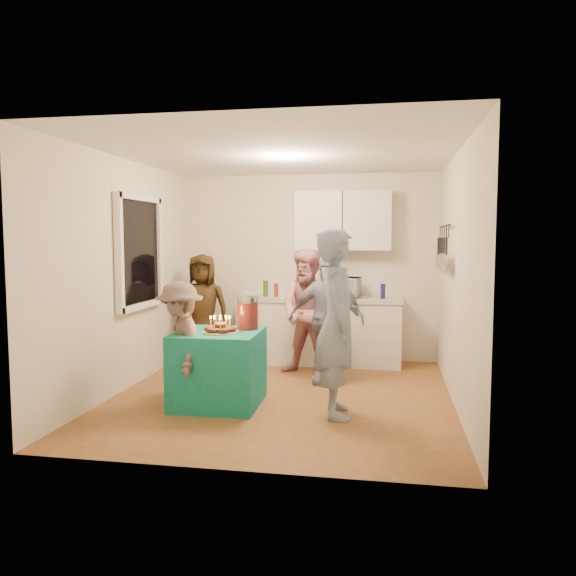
% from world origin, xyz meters
% --- Properties ---
extents(floor, '(4.00, 4.00, 0.00)m').
position_xyz_m(floor, '(0.00, 0.00, 0.00)').
color(floor, brown).
rests_on(floor, ground).
extents(ceiling, '(4.00, 4.00, 0.00)m').
position_xyz_m(ceiling, '(0.00, 0.00, 2.60)').
color(ceiling, white).
rests_on(ceiling, floor).
extents(back_wall, '(3.60, 3.60, 0.00)m').
position_xyz_m(back_wall, '(0.00, 2.00, 1.30)').
color(back_wall, silver).
rests_on(back_wall, floor).
extents(left_wall, '(4.00, 4.00, 0.00)m').
position_xyz_m(left_wall, '(-1.80, 0.00, 1.30)').
color(left_wall, silver).
rests_on(left_wall, floor).
extents(right_wall, '(4.00, 4.00, 0.00)m').
position_xyz_m(right_wall, '(1.80, 0.00, 1.30)').
color(right_wall, silver).
rests_on(right_wall, floor).
extents(window_night, '(0.04, 1.00, 1.20)m').
position_xyz_m(window_night, '(-1.77, 0.30, 1.55)').
color(window_night, black).
rests_on(window_night, left_wall).
extents(counter, '(2.20, 0.58, 0.86)m').
position_xyz_m(counter, '(0.20, 1.70, 0.43)').
color(counter, white).
rests_on(counter, floor).
extents(countertop, '(2.24, 0.62, 0.05)m').
position_xyz_m(countertop, '(0.20, 1.70, 0.89)').
color(countertop, beige).
rests_on(countertop, counter).
extents(upper_cabinet, '(1.30, 0.30, 0.80)m').
position_xyz_m(upper_cabinet, '(0.50, 1.85, 1.95)').
color(upper_cabinet, white).
rests_on(upper_cabinet, back_wall).
extents(pot_rack, '(0.12, 1.00, 0.60)m').
position_xyz_m(pot_rack, '(1.72, 0.70, 1.60)').
color(pot_rack, black).
rests_on(pot_rack, right_wall).
extents(microwave, '(0.54, 0.40, 0.28)m').
position_xyz_m(microwave, '(0.49, 1.70, 1.05)').
color(microwave, white).
rests_on(microwave, countertop).
extents(party_table, '(0.87, 0.87, 0.76)m').
position_xyz_m(party_table, '(-0.59, -0.42, 0.38)').
color(party_table, '#127C70').
rests_on(party_table, floor).
extents(donut_cake, '(0.38, 0.38, 0.18)m').
position_xyz_m(donut_cake, '(-0.55, -0.48, 0.85)').
color(donut_cake, '#381C0C').
rests_on(donut_cake, party_table).
extents(punch_jar, '(0.22, 0.22, 0.34)m').
position_xyz_m(punch_jar, '(-0.33, -0.21, 0.93)').
color(punch_jar, '#B50E0F').
rests_on(punch_jar, party_table).
extents(man_birthday, '(0.55, 0.73, 1.80)m').
position_xyz_m(man_birthday, '(0.64, -0.56, 0.90)').
color(man_birthday, '#798FB0').
rests_on(man_birthday, floor).
extents(woman_back_left, '(0.78, 0.55, 1.50)m').
position_xyz_m(woman_back_left, '(-1.35, 1.33, 0.75)').
color(woman_back_left, '#4F3516').
rests_on(woman_back_left, floor).
extents(woman_back_center, '(0.90, 0.78, 1.58)m').
position_xyz_m(woman_back_center, '(0.15, 1.00, 0.79)').
color(woman_back_center, '#C86880').
rests_on(woman_back_center, floor).
extents(woman_back_right, '(0.91, 0.40, 1.53)m').
position_xyz_m(woman_back_right, '(0.41, 0.65, 0.76)').
color(woman_back_right, '#111239').
rests_on(woman_back_right, floor).
extents(child_near_left, '(0.85, 0.96, 1.28)m').
position_xyz_m(child_near_left, '(-0.94, -0.58, 0.64)').
color(child_near_left, '#5F4C4D').
rests_on(child_near_left, floor).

